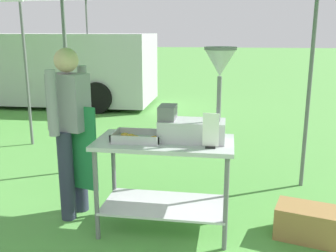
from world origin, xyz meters
TOP-DOWN VIEW (x-y plane):
  - ground_plane at (0.00, 6.00)m, footprint 70.00×70.00m
  - donut_cart at (0.21, 1.24)m, footprint 1.18×0.61m
  - donut_tray at (-0.02, 1.20)m, footprint 0.42×0.29m
  - donut_fryer at (0.50, 1.26)m, footprint 0.63×0.28m
  - menu_sign at (0.62, 1.08)m, footprint 0.13×0.05m
  - vendor at (-0.70, 1.39)m, footprint 0.47×0.53m
  - supply_crate at (1.46, 1.28)m, footprint 0.59×0.45m
  - van_silver at (-3.77, 6.95)m, footprint 5.38×2.17m

SIDE VIEW (x-z plane):
  - ground_plane at x=0.00m, z-range 0.00..0.00m
  - supply_crate at x=1.46m, z-range 0.00..0.28m
  - donut_cart at x=0.21m, z-range 0.19..1.03m
  - donut_tray at x=-0.02m, z-range 0.83..0.90m
  - van_silver at x=-3.77m, z-range 0.03..1.72m
  - vendor at x=-0.70m, z-range 0.10..1.71m
  - menu_sign at x=0.62m, z-range 0.82..1.11m
  - donut_fryer at x=0.50m, z-range 0.73..1.52m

